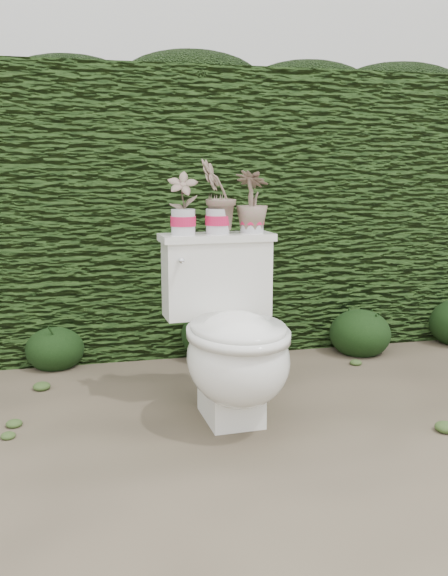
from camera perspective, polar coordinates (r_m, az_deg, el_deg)
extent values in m
plane|color=#6F624D|center=(2.52, 3.27, -13.67)|extent=(60.00, 60.00, 0.00)
cube|color=#2B4818|center=(3.86, -3.35, 7.22)|extent=(8.00, 1.00, 1.60)
cube|color=silver|center=(8.35, -4.61, 17.46)|extent=(8.00, 3.50, 4.00)
cube|color=silver|center=(2.64, 0.62, -10.11)|extent=(0.23, 0.31, 0.20)
ellipsoid|color=silver|center=(2.49, 1.30, -6.60)|extent=(0.44, 0.53, 0.39)
cube|color=silver|center=(2.72, -0.69, 0.90)|extent=(0.48, 0.19, 0.34)
cube|color=silver|center=(2.69, -0.69, 4.77)|extent=(0.51, 0.22, 0.03)
cylinder|color=silver|center=(2.57, -4.11, 2.65)|extent=(0.02, 0.06, 0.02)
sphere|color=silver|center=(2.54, -3.97, 2.55)|extent=(0.03, 0.03, 0.03)
imported|color=#28832B|center=(2.65, -3.86, 7.76)|extent=(0.15, 0.12, 0.26)
imported|color=#28832B|center=(2.68, -0.60, 8.39)|extent=(0.21, 0.20, 0.31)
imported|color=#28832B|center=(2.73, 2.64, 7.91)|extent=(0.20, 0.20, 0.26)
ellipsoid|color=black|center=(3.44, -15.56, -5.01)|extent=(0.32, 0.32, 0.25)
ellipsoid|color=black|center=(3.47, -0.65, -3.81)|extent=(0.41, 0.41, 0.33)
ellipsoid|color=black|center=(3.64, 12.62, -3.74)|extent=(0.36, 0.36, 0.28)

